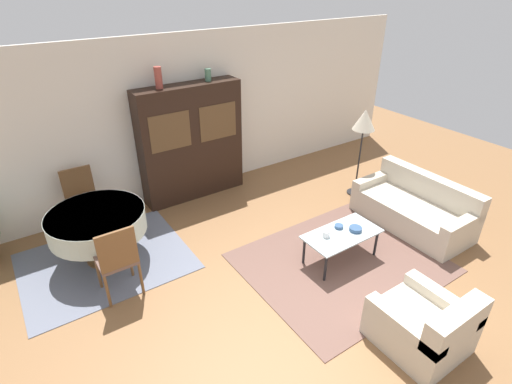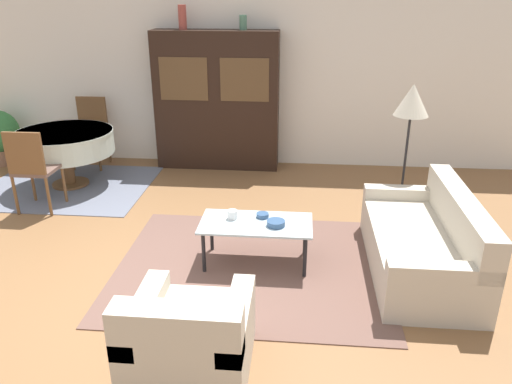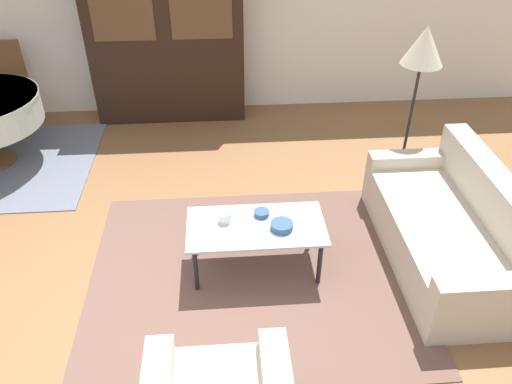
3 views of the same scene
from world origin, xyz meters
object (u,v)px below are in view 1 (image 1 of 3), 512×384
(dining_chair_near, at_px, (117,258))
(cup, at_px, (326,234))
(display_cabinet, at_px, (191,143))
(vase_short, at_px, (208,75))
(dining_table, at_px, (97,222))
(vase_tall, at_px, (158,78))
(floor_lamp, at_px, (364,123))
(bowl_small, at_px, (339,226))
(coffee_table, at_px, (342,236))
(couch, at_px, (414,209))
(armchair, at_px, (424,326))
(dining_chair_far, at_px, (82,197))
(bowl, at_px, (355,229))

(dining_chair_near, height_order, cup, dining_chair_near)
(display_cabinet, xyz_separation_m, vase_short, (0.39, 0.00, 1.07))
(dining_table, height_order, vase_tall, vase_tall)
(floor_lamp, distance_m, vase_tall, 3.35)
(display_cabinet, xyz_separation_m, cup, (0.59, -2.74, -0.50))
(floor_lamp, distance_m, bowl_small, 2.06)
(coffee_table, xyz_separation_m, bowl_small, (0.05, 0.12, 0.06))
(couch, relative_size, dining_chair_near, 1.76)
(armchair, height_order, dining_chair_far, dining_chair_far)
(display_cabinet, xyz_separation_m, dining_chair_far, (-1.88, -0.13, -0.40))
(dining_table, bearing_deg, couch, -23.04)
(vase_short, bearing_deg, cup, -85.81)
(dining_chair_far, bearing_deg, coffee_table, 135.18)
(dining_table, height_order, vase_short, vase_short)
(cup, distance_m, vase_short, 3.17)
(cup, bearing_deg, coffee_table, -15.66)
(bowl, xyz_separation_m, bowl_small, (-0.14, 0.17, -0.01))
(cup, bearing_deg, bowl, -15.78)
(bowl, relative_size, vase_tall, 0.53)
(coffee_table, distance_m, dining_table, 3.27)
(cup, height_order, bowl_small, cup)
(dining_table, height_order, bowl, dining_table)
(armchair, bearing_deg, vase_tall, 102.34)
(armchair, bearing_deg, floor_lamp, 55.68)
(dining_table, bearing_deg, bowl_small, -31.82)
(cup, relative_size, bowl_small, 0.79)
(couch, height_order, vase_short, vase_short)
(bowl_small, distance_m, vase_tall, 3.42)
(vase_short, bearing_deg, armchair, -88.39)
(bowl_small, relative_size, vase_tall, 0.37)
(armchair, height_order, vase_tall, vase_tall)
(dining_chair_far, bearing_deg, vase_tall, -174.99)
(coffee_table, bearing_deg, dining_chair_far, 135.18)
(display_cabinet, distance_m, vase_short, 1.14)
(dining_table, bearing_deg, dining_chair_near, -90.00)
(dining_table, bearing_deg, vase_short, 23.40)
(coffee_table, relative_size, vase_short, 5.46)
(couch, height_order, coffee_table, couch)
(vase_short, bearing_deg, display_cabinet, -179.86)
(cup, xyz_separation_m, vase_tall, (-1.03, 2.74, 1.64))
(coffee_table, xyz_separation_m, dining_chair_far, (-2.70, 2.68, 0.18))
(cup, bearing_deg, vase_tall, 110.59)
(vase_short, bearing_deg, dining_chair_near, -140.99)
(display_cabinet, distance_m, floor_lamp, 2.89)
(armchair, xyz_separation_m, vase_short, (-0.12, 4.35, 1.77))
(armchair, bearing_deg, bowl, 71.31)
(dining_chair_far, bearing_deg, dining_table, 90.00)
(armchair, relative_size, display_cabinet, 0.45)
(display_cabinet, bearing_deg, cup, -77.87)
(dining_table, relative_size, dining_chair_near, 1.27)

